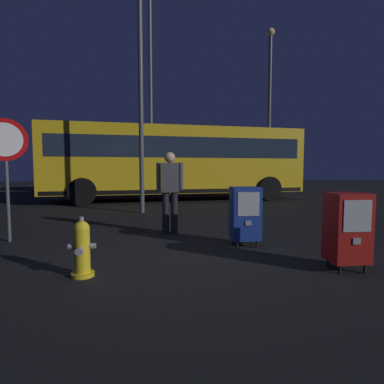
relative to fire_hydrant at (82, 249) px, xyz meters
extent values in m
plane|color=black|center=(1.25, 0.65, -0.35)|extent=(60.00, 60.00, 0.00)
cylinder|color=yellow|center=(0.00, 0.00, -0.33)|extent=(0.28, 0.28, 0.05)
cylinder|color=yellow|center=(0.00, 0.00, -0.03)|extent=(0.19, 0.19, 0.55)
sphere|color=yellow|center=(0.00, 0.00, 0.25)|extent=(0.19, 0.19, 0.19)
cylinder|color=gray|center=(0.00, 0.00, 0.37)|extent=(0.06, 0.06, 0.05)
cylinder|color=gray|center=(0.00, -0.13, 0.00)|extent=(0.09, 0.08, 0.09)
cylinder|color=gray|center=(-0.13, 0.00, 0.03)|extent=(0.07, 0.07, 0.07)
cylinder|color=gray|center=(0.13, 0.00, 0.03)|extent=(0.07, 0.07, 0.07)
cylinder|color=black|center=(3.23, -0.24, -0.29)|extent=(0.04, 0.04, 0.12)
cylinder|color=black|center=(3.56, -0.24, -0.29)|extent=(0.04, 0.04, 0.12)
cylinder|color=black|center=(3.23, 0.04, -0.29)|extent=(0.04, 0.04, 0.12)
cylinder|color=black|center=(3.56, 0.04, -0.29)|extent=(0.04, 0.04, 0.12)
cube|color=#9E1411|center=(3.39, -0.10, 0.22)|extent=(0.48, 0.40, 0.90)
cube|color=#B2B7BF|center=(3.39, -0.31, 0.40)|extent=(0.36, 0.01, 0.40)
cube|color=gray|center=(3.39, -0.31, 0.08)|extent=(0.10, 0.02, 0.08)
cylinder|color=black|center=(2.25, 1.16, -0.29)|extent=(0.04, 0.04, 0.12)
cylinder|color=black|center=(2.58, 1.16, -0.29)|extent=(0.04, 0.04, 0.12)
cylinder|color=black|center=(2.25, 1.44, -0.29)|extent=(0.04, 0.04, 0.12)
cylinder|color=black|center=(2.58, 1.44, -0.29)|extent=(0.04, 0.04, 0.12)
cube|color=navy|center=(2.41, 1.30, 0.22)|extent=(0.48, 0.40, 0.90)
cube|color=#B2B7BF|center=(2.41, 1.09, 0.40)|extent=(0.36, 0.01, 0.40)
cube|color=gray|center=(2.41, 1.09, 0.08)|extent=(0.10, 0.02, 0.08)
cylinder|color=#4C4F54|center=(-1.79, 2.04, 0.75)|extent=(0.06, 0.06, 2.20)
cylinder|color=red|center=(-1.79, 2.02, 1.50)|extent=(0.71, 0.31, 0.76)
cylinder|color=white|center=(-1.79, 2.01, 1.50)|extent=(0.56, 0.23, 0.60)
cylinder|color=black|center=(1.07, 2.50, 0.07)|extent=(0.14, 0.14, 0.85)
cylinder|color=black|center=(1.25, 2.50, 0.07)|extent=(0.14, 0.14, 0.85)
cube|color=#3F3F47|center=(1.16, 2.50, 0.80)|extent=(0.36, 0.20, 0.60)
sphere|color=tan|center=(1.16, 2.50, 1.21)|extent=(0.22, 0.22, 0.22)
cylinder|color=#3F3F47|center=(0.93, 2.50, 0.83)|extent=(0.09, 0.09, 0.55)
cylinder|color=#3F3F47|center=(1.39, 2.50, 0.83)|extent=(0.09, 0.09, 0.55)
cube|color=gold|center=(1.63, 9.37, 1.32)|extent=(10.75, 3.93, 2.65)
cube|color=#1E2838|center=(1.63, 9.37, 1.80)|extent=(10.12, 3.87, 0.80)
cube|color=black|center=(1.63, 9.37, 0.10)|extent=(10.54, 3.92, 0.16)
cylinder|color=black|center=(5.45, 8.65, 0.15)|extent=(1.03, 0.42, 1.00)
cylinder|color=black|center=(5.10, 11.12, 0.15)|extent=(1.03, 0.42, 1.00)
cylinder|color=black|center=(-1.83, 7.63, 0.15)|extent=(1.03, 0.42, 1.00)
cylinder|color=black|center=(-2.18, 10.10, 0.15)|extent=(1.03, 0.42, 1.00)
cube|color=red|center=(1.65, 14.33, 1.32)|extent=(10.63, 3.12, 2.65)
cube|color=#1E2838|center=(1.65, 14.33, 1.80)|extent=(10.00, 3.11, 0.80)
cube|color=black|center=(1.65, 14.33, 0.10)|extent=(10.42, 3.12, 0.16)
cylinder|color=black|center=(5.40, 13.31, 0.15)|extent=(1.01, 0.34, 1.00)
cylinder|color=black|center=(5.25, 15.80, 0.15)|extent=(1.01, 0.34, 1.00)
cylinder|color=black|center=(-1.94, 12.87, 0.15)|extent=(1.01, 0.34, 1.00)
cylinder|color=black|center=(-2.09, 15.36, 0.15)|extent=(1.01, 0.34, 1.00)
cylinder|color=#4C4F54|center=(0.41, 5.56, 3.02)|extent=(0.14, 0.14, 6.74)
cylinder|color=#4C4F54|center=(5.47, 8.88, 3.03)|extent=(0.14, 0.14, 6.76)
sphere|color=#FFD18C|center=(5.47, 8.88, 6.51)|extent=(0.32, 0.32, 0.32)
cylinder|color=#4C4F54|center=(0.59, 9.34, 3.76)|extent=(0.14, 0.14, 8.23)
camera|label=1|loc=(0.97, -3.92, 0.99)|focal=29.34mm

